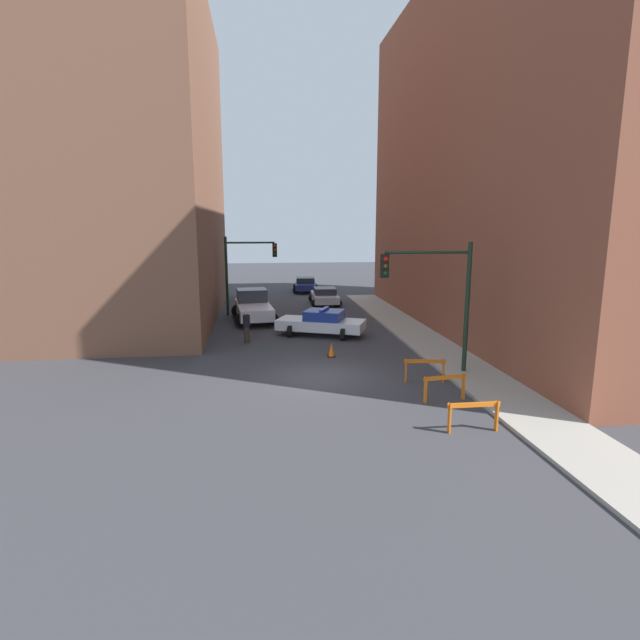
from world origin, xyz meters
TOP-DOWN VIEW (x-y plane):
  - ground_plane at (0.00, 0.00)m, footprint 120.00×120.00m
  - sidewalk_right at (6.20, 0.00)m, footprint 2.40×44.00m
  - building_corner_left at (-12.00, 14.00)m, footprint 14.00×20.00m
  - building_right at (13.40, 8.00)m, footprint 12.00×28.00m
  - traffic_light_near at (4.73, -0.27)m, footprint 3.64×0.35m
  - traffic_light_far at (-3.30, 14.47)m, footprint 3.44×0.35m
  - police_car at (1.05, 7.47)m, footprint 5.05×3.53m
  - white_truck at (-2.68, 12.35)m, footprint 2.99×5.57m
  - parked_car_near at (2.62, 17.96)m, footprint 2.37×4.36m
  - parked_car_mid at (1.88, 25.54)m, footprint 2.52×4.44m
  - pedestrian_crossing at (-2.98, 6.31)m, footprint 0.50×0.50m
  - barrier_front at (3.82, -5.85)m, footprint 1.60×0.17m
  - barrier_mid at (3.96, -3.23)m, footprint 1.59×0.35m
  - barrier_back at (3.95, -1.15)m, footprint 1.59×0.36m
  - traffic_cone at (0.94, 3.01)m, footprint 0.36×0.36m

SIDE VIEW (x-z plane):
  - ground_plane at x=0.00m, z-range 0.00..0.00m
  - sidewalk_right at x=6.20m, z-range 0.00..0.12m
  - traffic_cone at x=0.94m, z-range -0.01..0.65m
  - barrier_front at x=3.82m, z-range 0.17..1.07m
  - barrier_mid at x=3.96m, z-range 0.17..1.07m
  - barrier_back at x=3.95m, z-range 0.17..1.07m
  - parked_car_near at x=2.62m, z-range 0.02..1.33m
  - parked_car_mid at x=1.88m, z-range 0.02..1.33m
  - police_car at x=1.05m, z-range -0.04..1.48m
  - pedestrian_crossing at x=-2.98m, z-range 0.03..1.69m
  - white_truck at x=-2.68m, z-range -0.04..1.86m
  - traffic_light_far at x=-3.30m, z-range 0.80..6.00m
  - traffic_light_near at x=4.73m, z-range 0.93..6.13m
  - building_corner_left at x=-12.00m, z-range 0.00..19.49m
  - building_right at x=13.40m, z-range 0.00..19.62m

